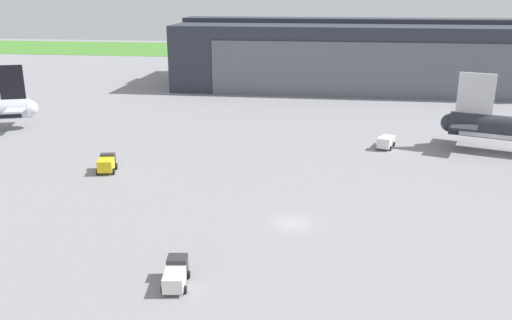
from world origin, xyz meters
TOP-DOWN VIEW (x-y plane):
  - ground_plane at (0.00, 0.00)m, footprint 440.00×440.00m
  - grass_field_strip at (0.00, 181.89)m, footprint 440.00×56.00m
  - maintenance_hangar at (10.55, 98.15)m, footprint 96.66×40.83m
  - baggage_tug at (-9.66, -15.14)m, footprint 2.72×4.66m
  - fuel_bowser at (-28.68, 14.81)m, footprint 3.22×4.32m
  - stair_truck at (13.48, 33.60)m, footprint 3.55×5.48m

SIDE VIEW (x-z plane):
  - ground_plane at x=0.00m, z-range 0.00..0.00m
  - grass_field_strip at x=0.00m, z-range 0.00..0.08m
  - stair_truck at x=13.48m, z-range 0.04..2.11m
  - baggage_tug at x=-9.66m, z-range 0.02..2.20m
  - fuel_bowser at x=-28.68m, z-range 0.09..2.51m
  - maintenance_hangar at x=10.55m, z-range -0.46..17.77m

